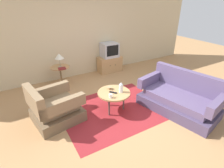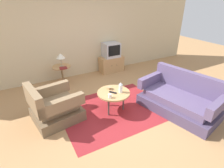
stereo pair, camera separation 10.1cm
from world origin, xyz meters
The scene contains 16 objects.
ground_plane centered at (0.00, 0.00, 0.00)m, with size 16.00×16.00×0.00m, color #AD7F51.
back_wall centered at (0.00, 2.58, 1.35)m, with size 9.00×0.12×2.70m, color #CCB78E.
area_rug centered at (-0.07, 0.15, 0.00)m, with size 2.38×1.86×0.00m, color maroon.
armchair centered at (-1.35, 0.44, 0.30)m, with size 1.07×1.00×0.85m.
couch centered at (1.25, -0.59, 0.29)m, with size 1.24×1.87×0.89m.
coffee_table centered at (-0.07, 0.15, 0.44)m, with size 0.74×0.74×0.48m.
side_table centered at (-0.75, 2.07, 0.42)m, with size 0.53×0.53×0.58m.
tv_stand centered at (1.02, 2.27, 0.26)m, with size 0.81×0.44×0.53m.
television centered at (1.02, 2.29, 0.77)m, with size 0.54×0.45×0.48m.
table_lamp centered at (-0.74, 2.05, 0.89)m, with size 0.26×0.26×0.39m.
vase centered at (0.06, 0.07, 0.60)m, with size 0.09×0.09×0.24m.
mug centered at (-0.26, -0.02, 0.52)m, with size 0.12×0.07×0.09m.
bowl centered at (-0.09, 0.33, 0.51)m, with size 0.12×0.12×0.06m.
tv_remote_dark centered at (-0.10, 0.13, 0.49)m, with size 0.14×0.17×0.02m.
tv_remote_silver centered at (0.14, 0.22, 0.49)m, with size 0.14×0.13×0.02m.
book centered at (-0.74, 1.86, 0.59)m, with size 0.22×0.17×0.04m.
Camera 2 is at (-1.76, -2.88, 2.43)m, focal length 28.45 mm.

